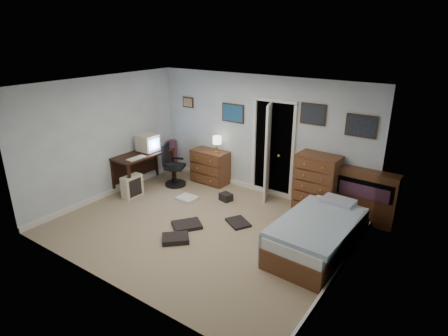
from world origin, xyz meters
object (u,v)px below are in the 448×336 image
(tall_dresser, at_px, (317,184))
(bed, at_px, (318,234))
(computer_desk, at_px, (140,160))
(low_dresser, at_px, (210,167))
(office_chair, at_px, (173,169))

(tall_dresser, height_order, bed, tall_dresser)
(tall_dresser, distance_m, bed, 1.45)
(computer_desk, bearing_deg, bed, -2.47)
(computer_desk, xyz_separation_m, low_dresser, (1.17, 1.04, -0.23))
(tall_dresser, bearing_deg, bed, -64.20)
(computer_desk, bearing_deg, office_chair, 37.74)
(low_dresser, relative_size, tall_dresser, 0.74)
(computer_desk, height_order, tall_dresser, tall_dresser)
(bed, bearing_deg, office_chair, 172.03)
(tall_dresser, bearing_deg, low_dresser, -177.84)
(low_dresser, bearing_deg, bed, -21.79)
(office_chair, bearing_deg, tall_dresser, -12.50)
(low_dresser, bearing_deg, tall_dresser, 0.79)
(computer_desk, relative_size, tall_dresser, 1.20)
(office_chair, bearing_deg, bed, -34.03)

